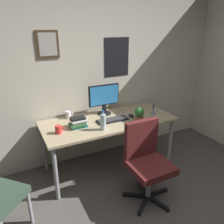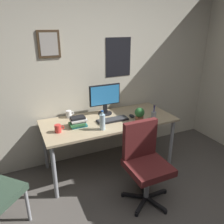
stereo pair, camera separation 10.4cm
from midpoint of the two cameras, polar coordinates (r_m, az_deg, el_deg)
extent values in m
cube|color=beige|center=(3.28, -4.16, 9.85)|extent=(4.40, 0.08, 2.60)
cube|color=#4C3823|center=(3.02, -14.91, 16.47)|extent=(0.28, 0.02, 0.34)
cube|color=beige|center=(3.01, -14.86, 16.46)|extent=(0.22, 0.00, 0.28)
cube|color=black|center=(3.36, 2.56, 13.85)|extent=(0.40, 0.01, 0.56)
cube|color=tan|center=(3.05, 0.19, -2.27)|extent=(1.81, 0.78, 0.03)
cylinder|color=#9EA0A5|center=(2.74, -13.48, -14.91)|extent=(0.05, 0.05, 0.71)
cylinder|color=#9EA0A5|center=(3.39, 15.81, -7.58)|extent=(0.05, 0.05, 0.71)
cylinder|color=#9EA0A5|center=(3.30, -15.92, -8.46)|extent=(0.05, 0.05, 0.71)
cylinder|color=#9EA0A5|center=(3.86, 9.55, -3.38)|extent=(0.05, 0.05, 0.71)
cube|color=#591E1E|center=(2.62, 10.40, -13.82)|extent=(0.46, 0.46, 0.08)
cube|color=#591E1E|center=(2.62, 8.31, -6.84)|extent=(0.42, 0.07, 0.45)
cylinder|color=#9EA0A5|center=(2.77, 10.04, -18.06)|extent=(0.06, 0.06, 0.42)
cube|color=black|center=(2.95, 12.20, -19.83)|extent=(0.28, 0.04, 0.03)
cylinder|color=black|center=(3.03, 14.45, -19.14)|extent=(0.04, 0.04, 0.04)
cube|color=black|center=(2.98, 9.03, -18.98)|extent=(0.13, 0.28, 0.03)
cylinder|color=black|center=(3.09, 8.31, -17.55)|extent=(0.04, 0.04, 0.04)
cube|color=black|center=(2.88, 6.84, -20.52)|extent=(0.25, 0.20, 0.03)
cylinder|color=black|center=(2.90, 3.88, -20.46)|extent=(0.04, 0.04, 0.04)
cube|color=black|center=(2.78, 8.72, -22.50)|extent=(0.25, 0.20, 0.03)
cylinder|color=black|center=(2.70, 7.51, -24.60)|extent=(0.04, 0.04, 0.04)
cube|color=black|center=(2.82, 12.20, -22.01)|extent=(0.12, 0.28, 0.03)
cylinder|color=black|center=(2.78, 14.71, -23.51)|extent=(0.04, 0.04, 0.04)
cylinder|color=#9EA0A5|center=(2.65, -19.69, -21.60)|extent=(0.05, 0.05, 0.41)
cylinder|color=#9EA0A5|center=(2.85, -25.56, -18.95)|extent=(0.05, 0.05, 0.41)
cylinder|color=black|center=(3.26, -0.85, -0.29)|extent=(0.20, 0.20, 0.01)
cube|color=black|center=(3.23, -0.86, 0.82)|extent=(0.05, 0.04, 0.12)
cube|color=black|center=(3.17, -0.92, 4.41)|extent=(0.46, 0.02, 0.30)
cube|color=#338CD8|center=(3.15, -0.77, 4.32)|extent=(0.43, 0.00, 0.27)
cube|color=black|center=(3.02, 1.12, -2.05)|extent=(0.43, 0.15, 0.02)
cube|color=#38383A|center=(3.01, 1.13, -1.82)|extent=(0.41, 0.13, 0.00)
ellipsoid|color=black|center=(3.14, 6.06, -1.02)|extent=(0.06, 0.11, 0.04)
cylinder|color=silver|center=(2.73, -1.38, -2.61)|extent=(0.07, 0.07, 0.20)
cylinder|color=silver|center=(2.68, -1.41, -0.27)|extent=(0.03, 0.03, 0.04)
cylinder|color=#2659B2|center=(2.67, -1.41, 0.23)|extent=(0.03, 0.03, 0.01)
cylinder|color=red|center=(2.75, -12.66, -4.18)|extent=(0.08, 0.08, 0.10)
torus|color=red|center=(2.76, -11.62, -3.92)|extent=(0.05, 0.01, 0.05)
cylinder|color=white|center=(3.15, -10.11, -0.55)|extent=(0.08, 0.08, 0.10)
torus|color=white|center=(3.16, -9.24, -0.32)|extent=(0.05, 0.01, 0.05)
cylinder|color=brown|center=(3.01, 8.01, -1.76)|extent=(0.11, 0.11, 0.07)
sphere|color=#2D6B33|center=(2.97, 8.10, -0.13)|extent=(0.13, 0.13, 0.13)
ellipsoid|color=#287A38|center=(2.98, 7.35, 0.09)|extent=(0.07, 0.08, 0.02)
ellipsoid|color=#287A38|center=(3.01, 8.34, 0.37)|extent=(0.07, 0.08, 0.02)
ellipsoid|color=#287A38|center=(2.94, 7.98, -0.47)|extent=(0.08, 0.07, 0.02)
cylinder|color=#9EA0A5|center=(3.15, 11.58, -0.73)|extent=(0.07, 0.07, 0.09)
cylinder|color=#263FBF|center=(3.11, 11.69, 0.53)|extent=(0.01, 0.01, 0.13)
cylinder|color=red|center=(3.13, 11.77, 0.62)|extent=(0.01, 0.01, 0.13)
cylinder|color=black|center=(3.12, 11.57, 0.58)|extent=(0.01, 0.01, 0.13)
cylinder|color=#9EA0A5|center=(3.12, 11.84, 0.70)|extent=(0.01, 0.03, 0.14)
cylinder|color=#9EA0A5|center=(3.12, 11.60, 0.65)|extent=(0.01, 0.02, 0.14)
cube|color=#26727A|center=(2.88, -7.55, -3.34)|extent=(0.20, 0.15, 0.03)
cube|color=#33723F|center=(2.85, -7.97, -3.02)|extent=(0.19, 0.14, 0.03)
cube|color=gray|center=(2.86, -7.67, -2.38)|extent=(0.18, 0.13, 0.02)
cube|color=silver|center=(2.85, -7.62, -1.95)|extent=(0.20, 0.16, 0.02)
cube|color=black|center=(2.84, -7.77, -1.49)|extent=(0.18, 0.11, 0.03)
camera|label=1|loc=(0.05, -88.97, 0.40)|focal=35.64mm
camera|label=2|loc=(0.05, 91.03, -0.40)|focal=35.64mm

